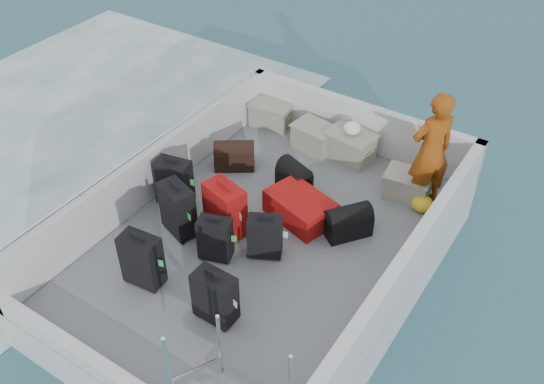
{
  "coord_description": "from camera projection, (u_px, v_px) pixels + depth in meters",
  "views": [
    {
      "loc": [
        3.0,
        -4.4,
        5.73
      ],
      "look_at": [
        -0.17,
        0.43,
        1.0
      ],
      "focal_mm": 40.0,
      "sensor_mm": 36.0,
      "label": 1
    }
  ],
  "objects": [
    {
      "name": "ground",
      "position": [
        265.0,
        275.0,
        7.75
      ],
      "size": [
        160.0,
        160.0,
        0.0
      ],
      "primitive_type": "plane",
      "color": "#163F4D",
      "rests_on": "ground"
    },
    {
      "name": "wake_foam",
      "position": [
        19.0,
        155.0,
        9.79
      ],
      "size": [
        10.0,
        10.0,
        0.0
      ],
      "primitive_type": "plane",
      "color": "white",
      "rests_on": "ground"
    },
    {
      "name": "ferry_hull",
      "position": [
        265.0,
        259.0,
        7.56
      ],
      "size": [
        3.6,
        5.0,
        0.6
      ],
      "primitive_type": "cube",
      "color": "silver",
      "rests_on": "ground"
    },
    {
      "name": "deck",
      "position": [
        264.0,
        241.0,
        7.36
      ],
      "size": [
        3.3,
        4.7,
        0.02
      ],
      "primitive_type": "cube",
      "color": "slate",
      "rests_on": "ferry_hull"
    },
    {
      "name": "deck_fittings",
      "position": [
        274.0,
        244.0,
        6.76
      ],
      "size": [
        3.6,
        5.0,
        0.9
      ],
      "color": "silver",
      "rests_on": "deck"
    },
    {
      "name": "suitcase_1",
      "position": [
        178.0,
        210.0,
        7.26
      ],
      "size": [
        0.52,
        0.4,
        0.68
      ],
      "primitive_type": "cube",
      "rotation": [
        0.0,
        0.0,
        -0.33
      ],
      "color": "black",
      "rests_on": "deck"
    },
    {
      "name": "suitcase_2",
      "position": [
        174.0,
        183.0,
        7.71
      ],
      "size": [
        0.49,
        0.35,
        0.64
      ],
      "primitive_type": "cube",
      "rotation": [
        0.0,
        0.0,
        0.21
      ],
      "color": "black",
      "rests_on": "deck"
    },
    {
      "name": "suitcase_3",
      "position": [
        142.0,
        261.0,
        6.62
      ],
      "size": [
        0.46,
        0.3,
        0.66
      ],
      "primitive_type": "cube",
      "rotation": [
        0.0,
        0.0,
        0.11
      ],
      "color": "black",
      "rests_on": "deck"
    },
    {
      "name": "suitcase_4",
      "position": [
        215.0,
        239.0,
        6.96
      ],
      "size": [
        0.43,
        0.33,
        0.56
      ],
      "primitive_type": "cube",
      "rotation": [
        0.0,
        0.0,
        0.32
      ],
      "color": "black",
      "rests_on": "deck"
    },
    {
      "name": "suitcase_5",
      "position": [
        225.0,
        210.0,
        7.26
      ],
      "size": [
        0.56,
        0.42,
        0.69
      ],
      "primitive_type": "cube",
      "rotation": [
        0.0,
        0.0,
        -0.26
      ],
      "color": "#9D120C",
      "rests_on": "deck"
    },
    {
      "name": "suitcase_6",
      "position": [
        215.0,
        297.0,
        6.25
      ],
      "size": [
        0.45,
        0.27,
        0.61
      ],
      "primitive_type": "cube",
      "rotation": [
        0.0,
        0.0,
        -0.02
      ],
      "color": "black",
      "rests_on": "deck"
    },
    {
      "name": "suitcase_7",
      "position": [
        265.0,
        237.0,
        6.99
      ],
      "size": [
        0.45,
        0.38,
        0.56
      ],
      "primitive_type": "cube",
      "rotation": [
        0.0,
        0.0,
        0.47
      ],
      "color": "black",
      "rests_on": "deck"
    },
    {
      "name": "suitcase_8",
      "position": [
        300.0,
        208.0,
        7.57
      ],
      "size": [
        0.95,
        0.76,
        0.33
      ],
      "primitive_type": "cube",
      "rotation": [
        0.0,
        0.0,
        1.29
      ],
      "color": "#9D120C",
      "rests_on": "deck"
    },
    {
      "name": "duffel_0",
      "position": [
        234.0,
        157.0,
        8.41
      ],
      "size": [
        0.62,
        0.56,
        0.32
      ],
      "primitive_type": null,
      "rotation": [
        0.0,
        0.0,
        0.6
      ],
      "color": "black",
      "rests_on": "deck"
    },
    {
      "name": "duffel_1",
      "position": [
        294.0,
        179.0,
        8.03
      ],
      "size": [
        0.53,
        0.44,
        0.32
      ],
      "primitive_type": null,
      "rotation": [
        0.0,
        0.0,
        -0.35
      ],
      "color": "black",
      "rests_on": "deck"
    },
    {
      "name": "duffel_2",
      "position": [
        348.0,
        224.0,
        7.34
      ],
      "size": [
        0.57,
        0.62,
        0.32
      ],
      "primitive_type": null,
      "rotation": [
        0.0,
        0.0,
        0.93
      ],
      "color": "black",
      "rests_on": "deck"
    },
    {
      "name": "crate_0",
      "position": [
        271.0,
        114.0,
        9.24
      ],
      "size": [
        0.64,
        0.49,
        0.35
      ],
      "primitive_type": "cube",
      "rotation": [
        0.0,
        0.0,
        0.16
      ],
      "color": "gray",
      "rests_on": "deck"
    },
    {
      "name": "crate_1",
      "position": [
        314.0,
        138.0,
        8.75
      ],
      "size": [
        0.62,
        0.47,
        0.35
      ],
      "primitive_type": "cube",
      "rotation": [
        0.0,
        0.0,
        -0.14
      ],
      "color": "gray",
      "rests_on": "deck"
    },
    {
      "name": "crate_2",
      "position": [
        350.0,
        147.0,
        8.55
      ],
      "size": [
        0.68,
        0.52,
        0.38
      ],
      "primitive_type": "cube",
      "rotation": [
        0.0,
        0.0,
        -0.13
      ],
      "color": "gray",
      "rests_on": "deck"
    },
    {
      "name": "crate_3",
      "position": [
        407.0,
        186.0,
        7.89
      ],
      "size": [
        0.6,
        0.45,
        0.34
      ],
      "primitive_type": "cube",
      "rotation": [
        0.0,
        0.0,
        0.12
      ],
      "color": "gray",
      "rests_on": "deck"
    },
    {
      "name": "yellow_bag",
      "position": [
        422.0,
        203.0,
        7.72
      ],
      "size": [
        0.28,
        0.26,
        0.22
      ],
      "primitive_type": "ellipsoid",
      "color": "gold",
      "rests_on": "deck"
    },
    {
      "name": "white_bag",
      "position": [
        352.0,
        130.0,
        8.38
      ],
      "size": [
        0.24,
        0.24,
        0.18
      ],
      "primitive_type": "ellipsoid",
      "color": "white",
      "rests_on": "crate_2"
    },
    {
      "name": "passenger",
      "position": [
        431.0,
        151.0,
        7.42
      ],
      "size": [
        0.67,
        0.7,
        1.61
      ],
      "primitive_type": "imported",
      "rotation": [
        0.0,
        0.0,
        -2.23
      ],
      "color": "#C65A12",
      "rests_on": "deck"
    }
  ]
}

